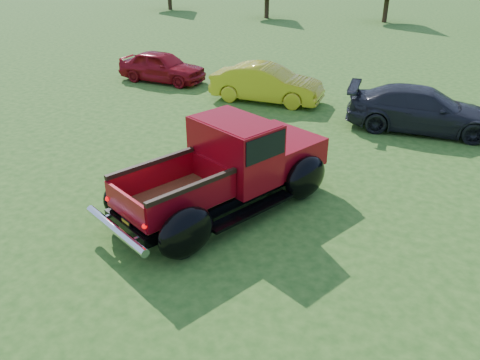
{
  "coord_description": "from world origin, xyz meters",
  "views": [
    {
      "loc": [
        3.68,
        -7.64,
        5.58
      ],
      "look_at": [
        -0.19,
        0.2,
        1.1
      ],
      "focal_mm": 35.0,
      "sensor_mm": 36.0,
      "label": 1
    }
  ],
  "objects": [
    {
      "name": "show_car_yellow",
      "position": [
        -3.22,
        8.65,
        0.7
      ],
      "size": [
        4.39,
        1.88,
        1.41
      ],
      "primitive_type": "imported",
      "rotation": [
        0.0,
        0.0,
        1.66
      ],
      "color": "gold",
      "rests_on": "ground"
    },
    {
      "name": "show_car_red",
      "position": [
        -8.5,
        9.28,
        0.66
      ],
      "size": [
        3.94,
        1.67,
        1.33
      ],
      "primitive_type": "imported",
      "rotation": [
        0.0,
        0.0,
        1.6
      ],
      "color": "maroon",
      "rests_on": "ground"
    },
    {
      "name": "show_car_grey",
      "position": [
        2.56,
        8.05,
        0.7
      ],
      "size": [
        5.03,
        2.59,
        1.4
      ],
      "primitive_type": "imported",
      "rotation": [
        0.0,
        0.0,
        1.71
      ],
      "color": "black",
      "rests_on": "ground"
    },
    {
      "name": "ground",
      "position": [
        0.0,
        0.0,
        0.0
      ],
      "size": [
        120.0,
        120.0,
        0.0
      ],
      "primitive_type": "plane",
      "color": "#254E16",
      "rests_on": "ground"
    },
    {
      "name": "pickup_truck",
      "position": [
        -0.76,
        1.1,
        0.97
      ],
      "size": [
        4.12,
        5.86,
        2.04
      ],
      "rotation": [
        0.0,
        0.0,
        -0.37
      ],
      "color": "black",
      "rests_on": "ground"
    }
  ]
}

